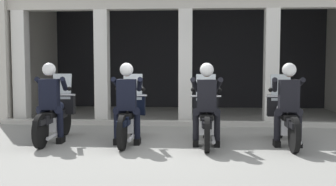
# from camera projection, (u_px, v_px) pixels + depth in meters

# --- Properties ---
(ground_plane) EXTENTS (80.00, 80.00, 0.00)m
(ground_plane) POSITION_uv_depth(u_px,v_px,m) (175.00, 121.00, 11.05)
(ground_plane) COLOR gray
(station_building) EXTENTS (9.87, 4.28, 3.54)m
(station_building) POSITION_uv_depth(u_px,v_px,m) (188.00, 42.00, 12.77)
(station_building) COLOR black
(station_building) RESTS_ON ground
(kerb_strip) EXTENTS (9.37, 0.24, 0.12)m
(kerb_strip) POSITION_uv_depth(u_px,v_px,m) (185.00, 123.00, 10.32)
(kerb_strip) COLOR #B7B5AD
(kerb_strip) RESTS_ON ground
(motorcycle_far_left) EXTENTS (0.62, 2.04, 1.35)m
(motorcycle_far_left) POSITION_uv_depth(u_px,v_px,m) (55.00, 116.00, 8.43)
(motorcycle_far_left) COLOR black
(motorcycle_far_left) RESTS_ON ground
(police_officer_far_left) EXTENTS (0.63, 0.61, 1.58)m
(police_officer_far_left) POSITION_uv_depth(u_px,v_px,m) (50.00, 96.00, 8.11)
(police_officer_far_left) COLOR black
(police_officer_far_left) RESTS_ON ground
(motorcycle_center_left) EXTENTS (0.62, 2.04, 1.35)m
(motorcycle_center_left) POSITION_uv_depth(u_px,v_px,m) (130.00, 117.00, 8.29)
(motorcycle_center_left) COLOR black
(motorcycle_center_left) RESTS_ON ground
(police_officer_center_left) EXTENTS (0.63, 0.61, 1.58)m
(police_officer_center_left) POSITION_uv_depth(u_px,v_px,m) (127.00, 96.00, 7.98)
(police_officer_center_left) COLOR black
(police_officer_center_left) RESTS_ON ground
(motorcycle_center_right) EXTENTS (0.62, 2.04, 1.35)m
(motorcycle_center_right) POSITION_uv_depth(u_px,v_px,m) (206.00, 118.00, 8.10)
(motorcycle_center_right) COLOR black
(motorcycle_center_right) RESTS_ON ground
(police_officer_center_right) EXTENTS (0.63, 0.61, 1.58)m
(police_officer_center_right) POSITION_uv_depth(u_px,v_px,m) (207.00, 97.00, 7.79)
(police_officer_center_right) COLOR black
(police_officer_center_right) RESTS_ON ground
(motorcycle_far_right) EXTENTS (0.62, 2.04, 1.35)m
(motorcycle_far_right) POSITION_uv_depth(u_px,v_px,m) (285.00, 118.00, 8.07)
(motorcycle_far_right) COLOR black
(motorcycle_far_right) RESTS_ON ground
(police_officer_far_right) EXTENTS (0.63, 0.61, 1.58)m
(police_officer_far_right) POSITION_uv_depth(u_px,v_px,m) (288.00, 97.00, 7.75)
(police_officer_far_right) COLOR black
(police_officer_far_right) RESTS_ON ground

